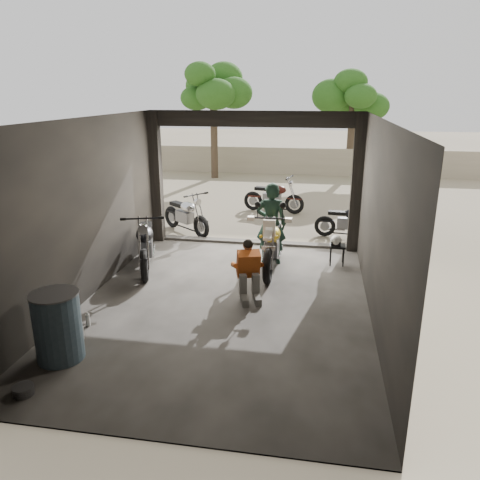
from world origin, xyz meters
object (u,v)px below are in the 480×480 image
(mechanic, at_px, (249,273))
(outside_bike_c, at_px, (349,219))
(outside_bike_a, at_px, (186,212))
(left_bike, at_px, (145,240))
(sign_post, at_px, (374,168))
(stool, at_px, (337,248))
(rider, at_px, (271,224))
(oil_drum, at_px, (58,327))
(helmet, at_px, (336,241))
(main_bike, at_px, (272,240))
(outside_bike_b, at_px, (274,194))

(mechanic, bearing_deg, outside_bike_c, 47.28)
(outside_bike_a, xyz_separation_m, mechanic, (2.30, -3.92, -0.04))
(left_bike, height_order, sign_post, sign_post)
(stool, distance_m, sign_post, 3.02)
(outside_bike_a, xyz_separation_m, rider, (2.48, -1.95, 0.33))
(outside_bike_c, relative_size, stool, 3.36)
(mechanic, height_order, oil_drum, mechanic)
(rider, distance_m, helmet, 1.43)
(outside_bike_a, xyz_separation_m, stool, (3.91, -1.82, -0.19))
(outside_bike_c, distance_m, oil_drum, 7.80)
(helmet, relative_size, oil_drum, 0.26)
(outside_bike_a, xyz_separation_m, sign_post, (4.81, 0.72, 1.18))
(main_bike, distance_m, helmet, 1.40)
(outside_bike_b, xyz_separation_m, oil_drum, (-2.09, -8.94, -0.07))
(outside_bike_a, height_order, oil_drum, outside_bike_a)
(main_bike, relative_size, outside_bike_b, 1.17)
(left_bike, xyz_separation_m, sign_post, (4.90, 3.44, 1.11))
(mechanic, distance_m, stool, 2.65)
(stool, distance_m, oil_drum, 5.97)
(left_bike, distance_m, outside_bike_a, 2.72)
(main_bike, bearing_deg, outside_bike_b, 95.77)
(oil_drum, bearing_deg, main_bike, 57.13)
(main_bike, xyz_separation_m, outside_bike_c, (1.70, 2.56, -0.15))
(outside_bike_b, height_order, mechanic, outside_bike_b)
(stool, height_order, sign_post, sign_post)
(mechanic, relative_size, oil_drum, 1.06)
(mechanic, relative_size, stool, 2.34)
(outside_bike_a, distance_m, sign_post, 5.01)
(mechanic, xyz_separation_m, stool, (1.61, 2.10, -0.15))
(sign_post, bearing_deg, left_bike, -148.83)
(outside_bike_a, bearing_deg, stool, -76.52)
(main_bike, bearing_deg, outside_bike_a, 137.63)
(left_bike, distance_m, sign_post, 6.09)
(sign_post, bearing_deg, rider, -135.02)
(left_bike, distance_m, outside_bike_c, 5.24)
(rider, bearing_deg, outside_bike_c, -129.23)
(outside_bike_b, bearing_deg, outside_bike_a, 152.95)
(oil_drum, relative_size, sign_post, 0.39)
(rider, height_order, mechanic, rider)
(sign_post, bearing_deg, oil_drum, -128.30)
(helmet, height_order, sign_post, sign_post)
(stool, bearing_deg, sign_post, 70.43)
(main_bike, bearing_deg, left_bike, -171.85)
(rider, xyz_separation_m, stool, (1.43, 0.13, -0.52))
(rider, height_order, oil_drum, rider)
(left_bike, bearing_deg, helmet, -6.02)
(outside_bike_b, distance_m, rider, 4.60)
(outside_bike_b, relative_size, oil_drum, 1.69)
(outside_bike_b, xyz_separation_m, outside_bike_c, (2.18, -2.41, -0.06))
(sign_post, bearing_deg, outside_bike_a, -175.33)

